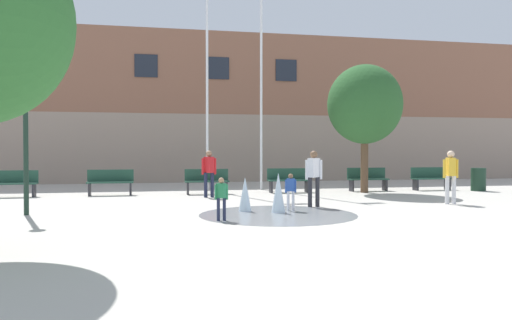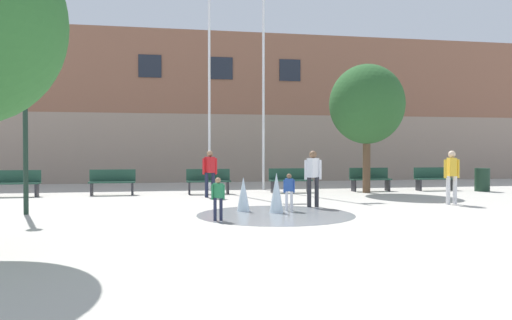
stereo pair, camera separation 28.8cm
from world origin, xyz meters
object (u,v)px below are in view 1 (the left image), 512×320
Objects in this scene: adult_watching at (451,173)px; child_with_pink_shirt at (221,195)px; flagpole_left at (208,72)px; flagpole_right at (262,70)px; park_bench_far_left at (13,183)px; trash_can at (478,179)px; park_bench_left_of_flagpoles at (110,182)px; park_bench_far_right at (431,178)px; park_bench_near_trashcan at (368,179)px; park_bench_under_left_flagpole at (207,181)px; park_bench_center at (288,180)px; adult_near_bench at (314,174)px; street_tree_near_building at (365,105)px; teen_by_trashcan at (209,170)px; lamp_post_left_lane at (25,109)px; child_in_fountain at (291,189)px.

child_with_pink_shirt is at bearing -58.30° from adult_watching.
flagpole_right is (2.19, -0.00, 0.17)m from flagpole_left.
trash_can is at bearing -2.84° from park_bench_far_left.
park_bench_far_right is at bearing -0.80° from park_bench_left_of_flagpoles.
park_bench_near_trashcan is at bearing 86.47° from child_with_pink_shirt.
park_bench_far_left is 1.00× the size of park_bench_far_right.
park_bench_near_trashcan is 9.73m from child_with_pink_shirt.
park_bench_under_left_flagpole is 8.31m from adult_watching.
flagpole_right is (-0.70, 1.54, 4.38)m from park_bench_center.
park_bench_under_left_flagpole is at bearing 176.01° from trash_can.
flagpole_left reaches higher than adult_near_bench.
park_bench_left_of_flagpoles is 1.78× the size of trash_can.
park_bench_far_right is 0.33× the size of street_tree_near_building.
park_bench_left_of_flagpoles is 6.51m from park_bench_center.
flagpole_left is at bearing 166.32° from park_bench_near_trashcan.
flagpole_left is at bearing 169.63° from park_bench_far_right.
teen_by_trashcan reaches higher than child_with_pink_shirt.
park_bench_far_right is 0.18× the size of flagpole_left.
park_bench_far_left reaches higher than trash_can.
park_bench_far_right is 9.87m from flagpole_left.
flagpole_left reaches higher than park_bench_under_left_flagpole.
flagpole_right is at bearing -73.67° from teen_by_trashcan.
adult_watching is (3.69, -4.83, 0.45)m from park_bench_center.
park_bench_near_trashcan is 1.00× the size of park_bench_far_right.
park_bench_near_trashcan is at bearing -20.76° from flagpole_right.
park_bench_near_trashcan is (9.74, -0.06, 0.00)m from park_bench_left_of_flagpoles.
park_bench_far_left is 9.73m from park_bench_center.
adult_watching is at bearing 0.93° from lamp_post_left_lane.
adult_watching is at bearing -52.65° from park_bench_center.
park_bench_under_left_flagpole is 6.33m from park_bench_near_trashcan.
park_bench_near_trashcan is 0.33× the size of street_tree_near_building.
adult_watching is at bearing -78.02° from street_tree_near_building.
teen_by_trashcan is 0.33× the size of street_tree_near_building.
lamp_post_left_lane is at bearing -157.97° from street_tree_near_building.
trash_can is at bearing -15.92° from flagpole_right.
teen_by_trashcan is 0.18× the size of flagpole_left.
child_in_fountain is 1.21m from adult_near_bench.
flagpole_left reaches higher than park_bench_left_of_flagpoles.
park_bench_far_right is at bearing -0.63° from park_bench_center.
park_bench_left_of_flagpoles is at bearing 0.94° from park_bench_far_left.
park_bench_far_left is 8.16m from flagpole_left.
trash_can is at bearing -6.08° from park_bench_center.
park_bench_under_left_flagpole is 0.33× the size of street_tree_near_building.
park_bench_far_left is at bearing 176.91° from street_tree_near_building.
trash_can is at bearing 15.16° from lamp_post_left_lane.
trash_can is (8.95, 4.72, -0.13)m from child_in_fountain.
lamp_post_left_lane is (-5.19, -6.57, -2.06)m from flagpole_left.
teen_by_trashcan reaches higher than park_bench_near_trashcan.
park_bench_left_of_flagpoles is at bearing -77.77° from adult_near_bench.
flagpole_left is at bearing 51.66° from lamp_post_left_lane.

